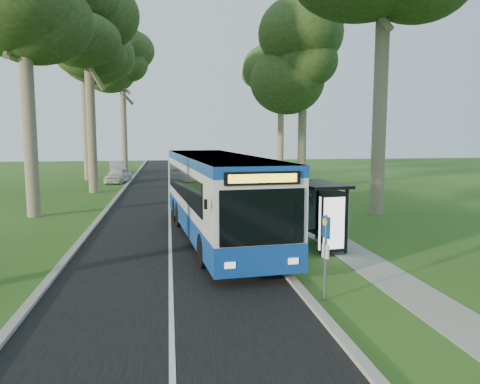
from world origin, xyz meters
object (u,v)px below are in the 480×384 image
at_px(bus, 217,196).
at_px(car_silver, 117,168).
at_px(bus_stop_sign, 326,247).
at_px(litter_bin, 282,221).
at_px(bus_shelter, 324,203).
at_px(car_white, 118,175).

height_order(bus, car_silver, bus).
relative_size(bus_stop_sign, litter_bin, 2.11).
height_order(bus_shelter, car_silver, bus_shelter).
bearing_deg(car_white, bus_stop_sign, -62.20).
bearing_deg(bus, bus_shelter, -36.88).
distance_m(litter_bin, car_white, 24.66).
relative_size(bus, car_white, 3.37).
bearing_deg(litter_bin, car_silver, 107.75).
distance_m(litter_bin, car_silver, 33.81).
bearing_deg(bus_stop_sign, bus, 91.01).
distance_m(bus, car_white, 24.37).
bearing_deg(car_silver, bus, -85.93).
height_order(bus_stop_sign, litter_bin, bus_stop_sign).
relative_size(bus_stop_sign, bus_shelter, 0.74).
relative_size(bus_shelter, car_silver, 0.71).
xyz_separation_m(bus, bus_stop_sign, (2.00, -7.49, -0.36)).
xyz_separation_m(bus, bus_shelter, (3.71, -2.31, -0.03)).
relative_size(bus_stop_sign, car_white, 0.58).
relative_size(bus_stop_sign, car_silver, 0.52).
xyz_separation_m(bus_stop_sign, car_silver, (-9.44, 40.32, -0.71)).
bearing_deg(bus_stop_sign, car_white, 91.17).
height_order(bus, bus_shelter, bus).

